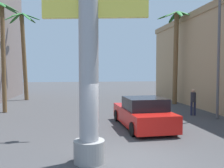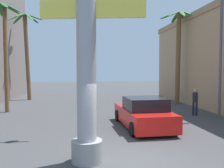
% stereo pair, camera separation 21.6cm
% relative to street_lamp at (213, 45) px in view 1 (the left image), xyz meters
% --- Properties ---
extents(ground_plane, '(94.11, 94.11, 0.00)m').
position_rel_street_lamp_xyz_m(ground_plane, '(-6.46, 3.78, -4.45)').
color(ground_plane, '#424244').
extents(street_lamp, '(2.49, 0.28, 7.37)m').
position_rel_street_lamp_xyz_m(street_lamp, '(0.00, 0.00, 0.00)').
color(street_lamp, '#59595E').
rests_on(street_lamp, ground).
extents(car_lead, '(2.33, 4.98, 1.56)m').
position_rel_street_lamp_xyz_m(car_lead, '(-4.75, -1.65, -3.74)').
color(car_lead, black).
rests_on(car_lead, ground).
extents(palm_tree_mid_right, '(3.33, 3.46, 8.01)m').
position_rel_street_lamp_xyz_m(palm_tree_mid_right, '(0.45, 6.59, 0.57)').
color(palm_tree_mid_right, brown).
rests_on(palm_tree_mid_right, ground).
extents(palm_tree_mid_left, '(2.76, 2.74, 7.62)m').
position_rel_street_lamp_xyz_m(palm_tree_mid_left, '(-13.16, 4.31, 0.73)').
color(palm_tree_mid_left, brown).
rests_on(palm_tree_mid_left, ground).
extents(palm_tree_far_left, '(3.26, 3.43, 8.54)m').
position_rel_street_lamp_xyz_m(palm_tree_far_left, '(-13.15, 11.66, 0.87)').
color(palm_tree_far_left, brown).
rests_on(palm_tree_far_left, ground).
extents(pedestrian_mid_right, '(0.43, 0.43, 1.71)m').
position_rel_street_lamp_xyz_m(pedestrian_mid_right, '(-0.59, 1.22, -3.45)').
color(pedestrian_mid_right, '#1E233F').
rests_on(pedestrian_mid_right, ground).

